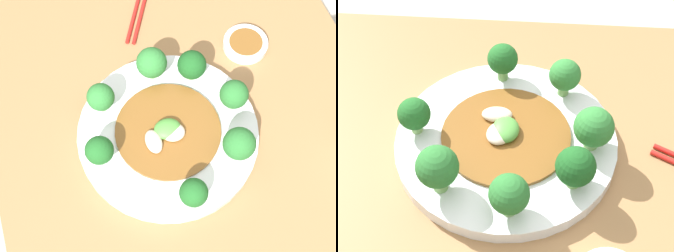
# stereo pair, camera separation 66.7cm
# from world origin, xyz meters

# --- Properties ---
(plate) EXTENTS (0.30, 0.30, 0.02)m
(plate) POSITION_xyz_m (-0.02, -0.04, 0.71)
(plate) COLOR silver
(plate) RESTS_ON table
(broccoli_northwest) EXTENTS (0.05, 0.05, 0.06)m
(broccoli_northwest) POSITION_xyz_m (-0.11, 0.03, 0.76)
(broccoli_northwest) COLOR #7AAD5B
(broccoli_northwest) RESTS_ON plate
(broccoli_southwest) EXTENTS (0.05, 0.05, 0.06)m
(broccoli_southwest) POSITION_xyz_m (-0.10, -0.13, 0.76)
(broccoli_southwest) COLOR #70A356
(broccoli_southwest) RESTS_ON plate
(broccoli_south) EXTENTS (0.05, 0.05, 0.06)m
(broccoli_south) POSITION_xyz_m (-0.01, -0.16, 0.76)
(broccoli_south) COLOR #70A356
(broccoli_south) RESTS_ON plate
(broccoli_west) EXTENTS (0.05, 0.05, 0.06)m
(broccoli_west) POSITION_xyz_m (-0.14, -0.03, 0.76)
(broccoli_west) COLOR #70A356
(broccoli_west) RESTS_ON plate
(broccoli_east) EXTENTS (0.04, 0.04, 0.06)m
(broccoli_east) POSITION_xyz_m (0.10, -0.04, 0.75)
(broccoli_east) COLOR #89B76B
(broccoli_east) RESTS_ON plate
(broccoli_northeast) EXTENTS (0.05, 0.05, 0.07)m
(broccoli_northeast) POSITION_xyz_m (0.05, 0.05, 0.76)
(broccoli_northeast) COLOR #70A356
(broccoli_northeast) RESTS_ON plate
(broccoli_north) EXTENTS (0.05, 0.05, 0.06)m
(broccoli_north) POSITION_xyz_m (-0.03, 0.08, 0.76)
(broccoli_north) COLOR #89B76B
(broccoli_north) RESTS_ON plate
(stirfry_center) EXTENTS (0.18, 0.18, 0.02)m
(stirfry_center) POSITION_xyz_m (-0.02, -0.04, 0.73)
(stirfry_center) COLOR brown
(stirfry_center) RESTS_ON plate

